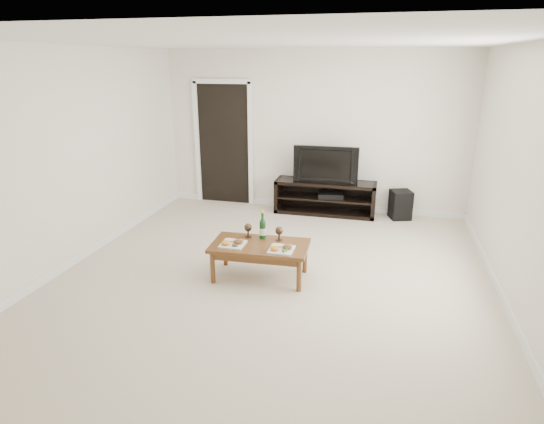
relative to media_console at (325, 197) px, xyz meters
The scene contains 14 objects.
floor 2.52m from the media_console, 96.22° to the right, with size 5.50×5.50×0.00m, color beige.
back_wall 1.10m from the media_console, 134.68° to the left, with size 5.00×0.04×2.60m, color white.
ceiling 3.43m from the media_console, 96.22° to the right, with size 5.00×5.50×0.04m, color white.
doorway 1.98m from the media_console, behind, with size 0.90×0.02×2.05m, color black.
media_console is the anchor object (origin of this frame).
television 0.57m from the media_console, ahead, with size 1.03×0.14×0.59m, color black.
av_receiver 0.11m from the media_console, ahead, with size 0.40×0.30×0.08m, color black.
subwoofer 1.21m from the media_console, ahead, with size 0.31×0.31×0.46m, color black.
coffee_table 2.55m from the media_console, 99.37° to the right, with size 1.11×0.61×0.42m, color brown.
plate_left 2.72m from the media_console, 105.14° to the right, with size 0.27×0.27×0.07m, color white.
plate_right 2.64m from the media_console, 92.93° to the right, with size 0.27×0.27×0.07m, color white.
wine_bottle 2.40m from the media_console, 100.45° to the right, with size 0.07×0.07×0.35m, color #0F3714.
goblet_left 2.43m from the media_console, 104.60° to the right, with size 0.09×0.09×0.17m, color #382A1E, non-canonical shape.
goblet_right 2.37m from the media_console, 95.52° to the right, with size 0.09×0.09×0.17m, color #382A1E, non-canonical shape.
Camera 1 is at (1.16, -4.67, 2.43)m, focal length 30.00 mm.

